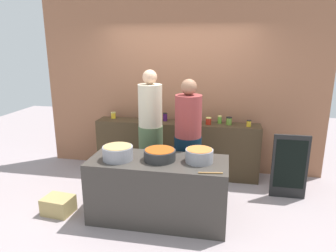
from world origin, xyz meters
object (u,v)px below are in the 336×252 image
preserve_jar_9 (249,123)px  wooden_spoon (210,173)px  preserve_jar_5 (199,119)px  cook_in_cap (188,147)px  preserve_jar_2 (152,117)px  preserve_jar_6 (208,121)px  preserve_jar_3 (165,117)px  bread_crate (58,205)px  cooking_pot_right (199,156)px  cooking_pot_left (118,153)px  preserve_jar_0 (113,115)px  preserve_jar_1 (143,116)px  cooking_pot_center (160,155)px  preserve_jar_4 (180,120)px  cook_with_tongs (151,137)px  chalkboard_sign (290,167)px  preserve_jar_7 (220,120)px  preserve_jar_8 (229,121)px

preserve_jar_9 → wooden_spoon: 1.73m
preserve_jar_5 → cook_in_cap: (-0.07, -0.82, -0.20)m
preserve_jar_2 → preserve_jar_6: size_ratio=1.02×
preserve_jar_3 → bread_crate: size_ratio=0.37×
preserve_jar_5 → cooking_pot_right: size_ratio=0.40×
cooking_pot_left → preserve_jar_0: bearing=112.3°
preserve_jar_5 → cook_in_cap: size_ratio=0.08×
preserve_jar_1 → preserve_jar_3: size_ratio=1.00×
cooking_pot_center → preserve_jar_2: bearing=107.5°
preserve_jar_4 → cooking_pot_center: size_ratio=0.29×
preserve_jar_0 → cooking_pot_right: bearing=-41.6°
preserve_jar_5 → cook_in_cap: 0.84m
preserve_jar_6 → cooking_pot_left: (-1.01, -1.42, -0.10)m
preserve_jar_2 → preserve_jar_5: 0.79m
preserve_jar_1 → cooking_pot_center: (0.60, -1.44, -0.12)m
preserve_jar_4 → preserve_jar_2: bearing=171.1°
cook_with_tongs → bread_crate: 1.57m
cook_with_tongs → preserve_jar_2: bearing=102.2°
preserve_jar_0 → preserve_jar_9: size_ratio=1.09×
preserve_jar_4 → cook_with_tongs: size_ratio=0.06×
cooking_pot_center → cooking_pot_right: 0.48m
preserve_jar_0 → wooden_spoon: bearing=-44.8°
cooking_pot_center → bread_crate: 1.54m
chalkboard_sign → preserve_jar_7: bearing=150.3°
preserve_jar_0 → preserve_jar_9: (2.27, -0.11, -0.00)m
preserve_jar_4 → preserve_jar_9: size_ratio=1.11×
cooking_pot_left → cook_in_cap: bearing=40.2°
preserve_jar_7 → cook_with_tongs: 1.20m
preserve_jar_5 → chalkboard_sign: bearing=-20.9°
preserve_jar_1 → cooking_pot_right: bearing=-52.7°
preserve_jar_3 → cooking_pot_right: bearing=-63.7°
cooking_pot_right → bread_crate: (-1.82, -0.17, -0.76)m
preserve_jar_3 → chalkboard_sign: preserve_jar_3 is taller
preserve_jar_0 → preserve_jar_1: 0.54m
preserve_jar_3 → preserve_jar_9: (1.35, -0.10, -0.02)m
preserve_jar_8 → preserve_jar_2: bearing=179.1°
cook_with_tongs → bread_crate: bearing=-137.5°
cook_in_cap → chalkboard_sign: (1.42, 0.30, -0.30)m
preserve_jar_9 → cooking_pot_center: 1.76m
cooking_pot_center → bread_crate: size_ratio=1.05×
preserve_jar_1 → cooking_pot_left: bearing=-86.5°
preserve_jar_2 → preserve_jar_7: bearing=2.0°
preserve_jar_2 → preserve_jar_9: preserve_jar_2 is taller
preserve_jar_8 → preserve_jar_6: bearing=-170.9°
preserve_jar_4 → preserve_jar_7: (0.62, 0.12, 0.01)m
cooking_pot_right → cook_in_cap: size_ratio=0.19×
cooking_pot_left → chalkboard_sign: bearing=23.5°
preserve_jar_0 → cooking_pot_right: 2.17m
cook_with_tongs → cook_in_cap: size_ratio=1.05×
wooden_spoon → cook_in_cap: size_ratio=0.16×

